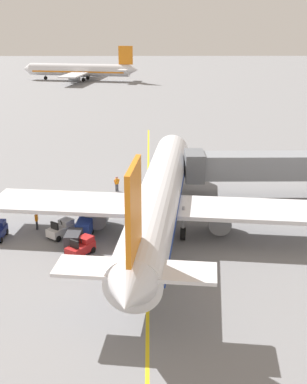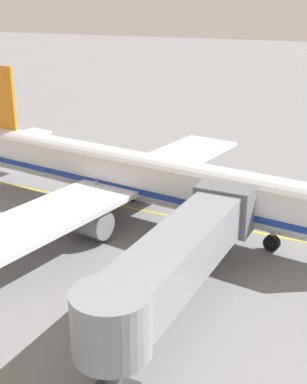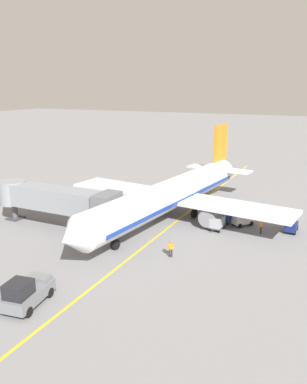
# 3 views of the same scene
# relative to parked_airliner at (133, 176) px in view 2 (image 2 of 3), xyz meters

# --- Properties ---
(ground_plane) EXTENTS (400.00, 400.00, 0.00)m
(ground_plane) POSITION_rel_parked_airliner_xyz_m (-0.98, 1.50, -3.19)
(ground_plane) COLOR slate
(gate_lead_in_line) EXTENTS (0.24, 80.00, 0.01)m
(gate_lead_in_line) POSITION_rel_parked_airliner_xyz_m (-0.98, 1.50, -3.18)
(gate_lead_in_line) COLOR gold
(gate_lead_in_line) RESTS_ON ground
(parked_airliner) EXTENTS (30.41, 37.34, 10.63)m
(parked_airliner) POSITION_rel_parked_airliner_xyz_m (0.00, 0.00, 0.00)
(parked_airliner) COLOR silver
(parked_airliner) RESTS_ON ground
(jet_bridge) EXTENTS (16.44, 3.50, 4.98)m
(jet_bridge) POSITION_rel_parked_airliner_xyz_m (11.09, 8.76, 0.27)
(jet_bridge) COLOR gray
(jet_bridge) RESTS_ON ground
(baggage_tug_lead) EXTENTS (2.47, 2.72, 1.62)m
(baggage_tug_lead) POSITION_rel_parked_airliner_xyz_m (-8.64, -1.27, -2.47)
(baggage_tug_lead) COLOR silver
(baggage_tug_lead) RESTS_ON ground
(baggage_tug_trailing) EXTENTS (1.34, 2.53, 1.62)m
(baggage_tug_trailing) POSITION_rel_parked_airliner_xyz_m (-14.20, -1.65, -2.47)
(baggage_tug_trailing) COLOR navy
(baggage_tug_trailing) RESTS_ON ground
(baggage_tug_spare) EXTENTS (2.41, 2.74, 1.62)m
(baggage_tug_spare) POSITION_rel_parked_airliner_xyz_m (-6.44, -4.89, -2.47)
(baggage_tug_spare) COLOR #B21E1E
(baggage_tug_spare) RESTS_ON ground
(baggage_cart_front) EXTENTS (1.45, 2.94, 1.58)m
(baggage_cart_front) POSITION_rel_parked_airliner_xyz_m (-6.37, 1.40, -2.24)
(baggage_cart_front) COLOR #4C4C51
(baggage_cart_front) RESTS_ON ground
(baggage_cart_second_in_train) EXTENTS (1.45, 2.94, 1.58)m
(baggage_cart_second_in_train) POSITION_rel_parked_airliner_xyz_m (-6.58, -1.53, -2.24)
(baggage_cart_second_in_train) COLOR #4C4C51
(baggage_cart_second_in_train) RESTS_ON ground
(baggage_cart_third_in_train) EXTENTS (1.45, 2.94, 1.58)m
(baggage_cart_third_in_train) POSITION_rel_parked_airliner_xyz_m (-7.18, -3.94, -2.24)
(baggage_cart_third_in_train) COLOR #4C4C51
(baggage_cart_third_in_train) RESTS_ON ground
(ground_crew_wing_walker) EXTENTS (0.68, 0.41, 1.69)m
(ground_crew_wing_walker) POSITION_rel_parked_airliner_xyz_m (-4.47, 10.62, -2.23)
(ground_crew_wing_walker) COLOR #232328
(ground_crew_wing_walker) RESTS_ON ground
(ground_crew_loader) EXTENTS (0.26, 0.73, 1.69)m
(ground_crew_loader) POSITION_rel_parked_airliner_xyz_m (-11.18, 0.32, -2.23)
(ground_crew_loader) COLOR #232328
(ground_crew_loader) RESTS_ON ground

